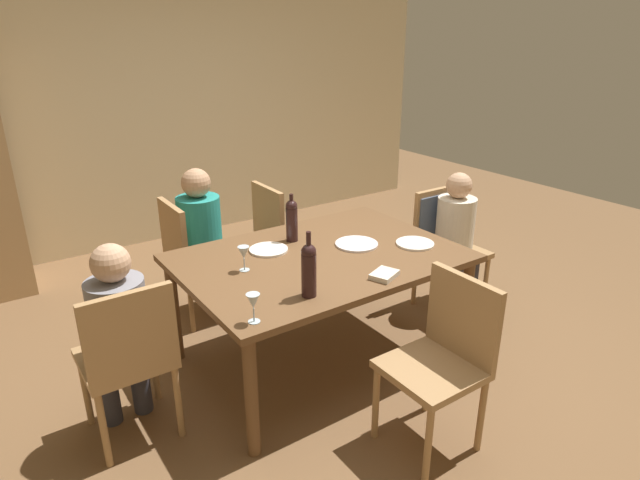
{
  "coord_description": "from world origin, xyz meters",
  "views": [
    {
      "loc": [
        -1.75,
        -2.52,
        2.05
      ],
      "look_at": [
        0.0,
        0.0,
        0.84
      ],
      "focal_mm": 30.09,
      "sensor_mm": 36.0,
      "label": 1
    }
  ],
  "objects_px": {
    "wine_bottle_tall_green": "(292,219)",
    "chair_far_left": "(191,252)",
    "wine_bottle_dark_red": "(309,268)",
    "person_man_guest": "(457,232)",
    "dinner_plate_guest_left": "(269,250)",
    "dinner_plate_guest_right": "(415,243)",
    "wine_glass_near_left": "(244,253)",
    "chair_near": "(445,351)",
    "wine_glass_centre": "(253,302)",
    "person_man_bearded": "(204,233)",
    "dinner_plate_host": "(357,244)",
    "chair_left_end": "(128,354)",
    "person_woman_host": "(119,326)",
    "chair_right_end": "(442,231)",
    "dining_table": "(320,266)",
    "chair_far_right": "(281,231)"
  },
  "relations": [
    {
      "from": "chair_near",
      "to": "chair_far_right",
      "type": "relative_size",
      "value": 1.0
    },
    {
      "from": "chair_near",
      "to": "person_man_guest",
      "type": "xyz_separation_m",
      "value": [
        1.14,
        0.95,
        0.1
      ]
    },
    {
      "from": "wine_bottle_dark_red",
      "to": "chair_left_end",
      "type": "bearing_deg",
      "value": 159.48
    },
    {
      "from": "chair_far_left",
      "to": "dinner_plate_guest_left",
      "type": "height_order",
      "value": "chair_far_left"
    },
    {
      "from": "chair_left_end",
      "to": "chair_far_right",
      "type": "bearing_deg",
      "value": 34.93
    },
    {
      "from": "wine_bottle_tall_green",
      "to": "wine_glass_near_left",
      "type": "relative_size",
      "value": 2.16
    },
    {
      "from": "chair_left_end",
      "to": "chair_far_right",
      "type": "xyz_separation_m",
      "value": [
        1.53,
        1.07,
        0.0
      ]
    },
    {
      "from": "wine_glass_near_left",
      "to": "wine_bottle_dark_red",
      "type": "bearing_deg",
      "value": -74.48
    },
    {
      "from": "person_woman_host",
      "to": "dinner_plate_guest_left",
      "type": "bearing_deg",
      "value": 12.23
    },
    {
      "from": "dining_table",
      "to": "person_man_bearded",
      "type": "height_order",
      "value": "person_man_bearded"
    },
    {
      "from": "wine_bottle_dark_red",
      "to": "dinner_plate_guest_right",
      "type": "bearing_deg",
      "value": 11.92
    },
    {
      "from": "dining_table",
      "to": "wine_bottle_dark_red",
      "type": "relative_size",
      "value": 4.73
    },
    {
      "from": "wine_bottle_dark_red",
      "to": "wine_glass_centre",
      "type": "bearing_deg",
      "value": -168.13
    },
    {
      "from": "wine_glass_near_left",
      "to": "chair_near",
      "type": "bearing_deg",
      "value": -61.04
    },
    {
      "from": "chair_left_end",
      "to": "person_man_guest",
      "type": "bearing_deg",
      "value": 1.43
    },
    {
      "from": "wine_bottle_tall_green",
      "to": "wine_bottle_dark_red",
      "type": "height_order",
      "value": "wine_bottle_dark_red"
    },
    {
      "from": "chair_right_end",
      "to": "wine_bottle_tall_green",
      "type": "xyz_separation_m",
      "value": [
        -1.24,
        0.18,
        0.3
      ]
    },
    {
      "from": "person_man_guest",
      "to": "wine_glass_near_left",
      "type": "relative_size",
      "value": 7.28
    },
    {
      "from": "person_woman_host",
      "to": "wine_bottle_dark_red",
      "type": "xyz_separation_m",
      "value": [
        0.87,
        -0.44,
        0.26
      ]
    },
    {
      "from": "dining_table",
      "to": "dinner_plate_guest_left",
      "type": "distance_m",
      "value": 0.34
    },
    {
      "from": "chair_left_end",
      "to": "chair_right_end",
      "type": "xyz_separation_m",
      "value": [
        2.46,
        0.21,
        0.06
      ]
    },
    {
      "from": "chair_right_end",
      "to": "wine_glass_centre",
      "type": "height_order",
      "value": "chair_right_end"
    },
    {
      "from": "chair_right_end",
      "to": "person_man_guest",
      "type": "xyz_separation_m",
      "value": [
        0.0,
        -0.15,
        0.04
      ]
    },
    {
      "from": "person_man_bearded",
      "to": "dinner_plate_host",
      "type": "bearing_deg",
      "value": 33.34
    },
    {
      "from": "chair_left_end",
      "to": "chair_near",
      "type": "distance_m",
      "value": 1.59
    },
    {
      "from": "chair_near",
      "to": "wine_glass_centre",
      "type": "bearing_deg",
      "value": 59.0
    },
    {
      "from": "wine_bottle_tall_green",
      "to": "chair_far_left",
      "type": "bearing_deg",
      "value": 124.24
    },
    {
      "from": "chair_far_right",
      "to": "wine_glass_near_left",
      "type": "height_order",
      "value": "chair_far_right"
    },
    {
      "from": "dinner_plate_host",
      "to": "dining_table",
      "type": "bearing_deg",
      "value": 179.39
    },
    {
      "from": "person_man_guest",
      "to": "dinner_plate_host",
      "type": "height_order",
      "value": "person_man_guest"
    },
    {
      "from": "dining_table",
      "to": "chair_left_end",
      "type": "xyz_separation_m",
      "value": [
        -1.23,
        -0.09,
        -0.13
      ]
    },
    {
      "from": "chair_right_end",
      "to": "wine_bottle_dark_red",
      "type": "relative_size",
      "value": 2.56
    },
    {
      "from": "chair_left_end",
      "to": "wine_glass_near_left",
      "type": "distance_m",
      "value": 0.82
    },
    {
      "from": "chair_far_left",
      "to": "dinner_plate_guest_right",
      "type": "height_order",
      "value": "chair_far_left"
    },
    {
      "from": "dining_table",
      "to": "wine_bottle_dark_red",
      "type": "bearing_deg",
      "value": -130.8
    },
    {
      "from": "wine_glass_near_left",
      "to": "wine_glass_centre",
      "type": "bearing_deg",
      "value": -112.94
    },
    {
      "from": "wine_glass_centre",
      "to": "dinner_plate_guest_left",
      "type": "bearing_deg",
      "value": 55.91
    },
    {
      "from": "person_man_bearded",
      "to": "chair_far_right",
      "type": "bearing_deg",
      "value": 90.0
    },
    {
      "from": "chair_far_right",
      "to": "person_woman_host",
      "type": "relative_size",
      "value": 0.84
    },
    {
      "from": "wine_glass_near_left",
      "to": "wine_bottle_tall_green",
      "type": "bearing_deg",
      "value": 26.99
    },
    {
      "from": "chair_near",
      "to": "person_man_bearded",
      "type": "relative_size",
      "value": 0.8
    },
    {
      "from": "wine_bottle_tall_green",
      "to": "chair_left_end",
      "type": "bearing_deg",
      "value": -162.08
    },
    {
      "from": "chair_far_left",
      "to": "dinner_plate_host",
      "type": "relative_size",
      "value": 3.31
    },
    {
      "from": "person_man_guest",
      "to": "dinner_plate_guest_left",
      "type": "relative_size",
      "value": 4.42
    },
    {
      "from": "wine_bottle_dark_red",
      "to": "dinner_plate_host",
      "type": "relative_size",
      "value": 1.29
    },
    {
      "from": "chair_right_end",
      "to": "chair_near",
      "type": "relative_size",
      "value": 1.0
    },
    {
      "from": "chair_far_right",
      "to": "dinner_plate_guest_right",
      "type": "xyz_separation_m",
      "value": [
        0.31,
        -1.19,
        0.21
      ]
    },
    {
      "from": "chair_far_left",
      "to": "chair_far_right",
      "type": "height_order",
      "value": "same"
    },
    {
      "from": "chair_left_end",
      "to": "person_man_bearded",
      "type": "bearing_deg",
      "value": 50.67
    },
    {
      "from": "chair_near",
      "to": "wine_glass_centre",
      "type": "distance_m",
      "value": 1.0
    }
  ]
}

